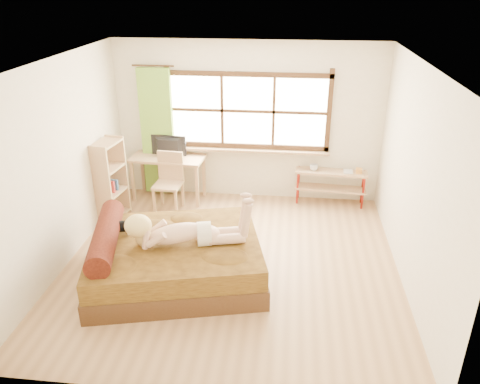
# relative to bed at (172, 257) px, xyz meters

# --- Properties ---
(floor) EXTENTS (4.50, 4.50, 0.00)m
(floor) POSITION_rel_bed_xyz_m (0.73, 0.39, -0.29)
(floor) COLOR #9E754C
(floor) RESTS_ON ground
(ceiling) EXTENTS (4.50, 4.50, 0.00)m
(ceiling) POSITION_rel_bed_xyz_m (0.73, 0.39, 2.41)
(ceiling) COLOR white
(ceiling) RESTS_ON wall_back
(wall_back) EXTENTS (4.50, 0.00, 4.50)m
(wall_back) POSITION_rel_bed_xyz_m (0.73, 2.64, 1.06)
(wall_back) COLOR silver
(wall_back) RESTS_ON floor
(wall_front) EXTENTS (4.50, 0.00, 4.50)m
(wall_front) POSITION_rel_bed_xyz_m (0.73, -1.86, 1.06)
(wall_front) COLOR silver
(wall_front) RESTS_ON floor
(wall_left) EXTENTS (0.00, 4.50, 4.50)m
(wall_left) POSITION_rel_bed_xyz_m (-1.52, 0.39, 1.06)
(wall_left) COLOR silver
(wall_left) RESTS_ON floor
(wall_right) EXTENTS (0.00, 4.50, 4.50)m
(wall_right) POSITION_rel_bed_xyz_m (2.98, 0.39, 1.06)
(wall_right) COLOR silver
(wall_right) RESTS_ON floor
(window) EXTENTS (2.80, 0.16, 1.46)m
(window) POSITION_rel_bed_xyz_m (0.73, 2.61, 1.22)
(window) COLOR #FFEDBF
(window) RESTS_ON wall_back
(curtain) EXTENTS (0.55, 0.10, 2.20)m
(curtain) POSITION_rel_bed_xyz_m (-0.82, 2.52, 0.86)
(curtain) COLOR olive
(curtain) RESTS_ON wall_back
(bed) EXTENTS (2.51, 2.19, 0.82)m
(bed) POSITION_rel_bed_xyz_m (0.00, 0.00, 0.00)
(bed) COLOR #371D10
(bed) RESTS_ON floor
(woman) EXTENTS (1.57, 0.78, 0.65)m
(woman) POSITION_rel_bed_xyz_m (0.20, -0.04, 0.57)
(woman) COLOR #D2A387
(woman) RESTS_ON bed
(kitten) EXTENTS (0.35, 0.20, 0.26)m
(kitten) POSITION_rel_bed_xyz_m (-0.67, 0.11, 0.38)
(kitten) COLOR black
(kitten) RESTS_ON bed
(desk) EXTENTS (1.29, 0.67, 0.78)m
(desk) POSITION_rel_bed_xyz_m (-0.63, 2.34, 0.38)
(desk) COLOR tan
(desk) RESTS_ON floor
(monitor) EXTENTS (0.62, 0.13, 0.35)m
(monitor) POSITION_rel_bed_xyz_m (-0.63, 2.39, 0.66)
(monitor) COLOR black
(monitor) RESTS_ON desk
(chair) EXTENTS (0.47, 0.47, 0.98)m
(chair) POSITION_rel_bed_xyz_m (-0.52, 1.98, 0.25)
(chair) COLOR tan
(chair) RESTS_ON floor
(pipe_shelf) EXTENTS (1.22, 0.39, 0.68)m
(pipe_shelf) POSITION_rel_bed_xyz_m (2.19, 2.46, 0.15)
(pipe_shelf) COLOR tan
(pipe_shelf) RESTS_ON floor
(cup) EXTENTS (0.15, 0.15, 0.11)m
(cup) POSITION_rel_bed_xyz_m (1.87, 2.46, 0.36)
(cup) COLOR gray
(cup) RESTS_ON pipe_shelf
(book) EXTENTS (0.17, 0.22, 0.02)m
(book) POSITION_rel_bed_xyz_m (2.37, 2.46, 0.31)
(book) COLOR gray
(book) RESTS_ON pipe_shelf
(bookshelf) EXTENTS (0.40, 0.61, 1.31)m
(bookshelf) POSITION_rel_bed_xyz_m (-1.35, 1.52, 0.37)
(bookshelf) COLOR tan
(bookshelf) RESTS_ON floor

